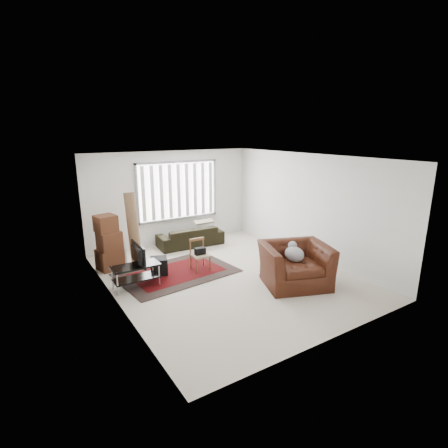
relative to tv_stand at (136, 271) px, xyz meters
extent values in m
plane|color=beige|center=(1.95, -0.56, -0.36)|extent=(6.00, 6.00, 0.00)
cube|color=white|center=(1.95, -0.56, 2.34)|extent=(5.00, 6.00, 0.02)
cube|color=silver|center=(1.95, 2.44, 0.99)|extent=(5.00, 0.02, 2.70)
cube|color=silver|center=(1.95, -3.56, 0.99)|extent=(5.00, 0.02, 2.70)
cube|color=silver|center=(-0.55, -0.56, 0.99)|extent=(0.02, 6.00, 2.70)
cube|color=silver|center=(4.45, -0.56, 0.99)|extent=(0.02, 6.00, 2.70)
cube|color=white|center=(2.15, 2.42, 1.19)|extent=(2.40, 0.01, 1.60)
cube|color=gray|center=(2.15, 2.40, 1.19)|extent=(2.52, 0.06, 1.72)
cube|color=white|center=(2.15, 2.36, 1.19)|extent=(2.40, 0.02, 1.55)
cube|color=black|center=(1.05, 0.23, -0.35)|extent=(2.78, 1.99, 0.02)
cube|color=#450607|center=(1.05, 0.23, -0.34)|extent=(2.18, 1.40, 0.00)
cube|color=black|center=(0.00, 0.00, 0.12)|extent=(0.99, 0.45, 0.04)
cube|color=black|center=(0.00, 0.00, -0.16)|extent=(0.95, 0.42, 0.03)
cylinder|color=#B2B2B7|center=(-0.45, -0.19, -0.11)|extent=(0.03, 0.03, 0.50)
cylinder|color=#B2B2B7|center=(0.45, -0.19, -0.11)|extent=(0.03, 0.03, 0.50)
cylinder|color=#B2B2B7|center=(-0.45, 0.19, -0.11)|extent=(0.03, 0.03, 0.50)
cylinder|color=#B2B2B7|center=(0.45, 0.19, -0.11)|extent=(0.03, 0.03, 0.50)
imported|color=black|center=(0.00, 0.00, 0.37)|extent=(0.10, 0.81, 0.46)
cube|color=black|center=(0.67, 0.37, -0.15)|extent=(0.49, 0.49, 0.38)
cube|color=#562F1B|center=(-0.20, 1.34, -0.11)|extent=(0.63, 0.59, 0.49)
cube|color=#562F1B|center=(-0.18, 1.31, 0.36)|extent=(0.57, 0.53, 0.44)
cube|color=#562F1B|center=(-0.22, 1.36, 0.77)|extent=(0.52, 0.52, 0.39)
cube|color=silver|center=(-0.08, 1.31, -0.02)|extent=(0.53, 0.20, 0.68)
cylinder|color=brown|center=(0.41, 1.29, 0.55)|extent=(0.28, 0.59, 1.82)
imported|color=black|center=(2.25, 1.89, 0.00)|extent=(1.93, 0.92, 0.72)
cube|color=#8A745A|center=(1.61, 0.10, 0.02)|extent=(0.43, 0.43, 0.04)
cylinder|color=brown|center=(1.43, -0.06, -0.17)|extent=(0.04, 0.04, 0.38)
cylinder|color=brown|center=(1.77, -0.08, -0.17)|extent=(0.04, 0.04, 0.38)
cylinder|color=brown|center=(1.45, 0.28, -0.17)|extent=(0.04, 0.04, 0.38)
cylinder|color=brown|center=(1.79, 0.26, -0.17)|extent=(0.04, 0.04, 0.38)
cube|color=brown|center=(1.62, 0.28, 0.36)|extent=(0.39, 0.06, 0.06)
cube|color=brown|center=(1.45, 0.29, 0.21)|extent=(0.04, 0.04, 0.38)
cube|color=brown|center=(1.79, 0.27, 0.21)|extent=(0.04, 0.04, 0.38)
cube|color=black|center=(1.61, 0.10, 0.12)|extent=(0.26, 0.16, 0.16)
imported|color=#3C180C|center=(2.96, -1.70, 0.15)|extent=(1.73, 1.62, 1.03)
ellipsoid|color=#59595B|center=(2.96, -1.70, 0.31)|extent=(0.40, 0.44, 0.25)
sphere|color=#59595B|center=(3.03, -1.52, 0.46)|extent=(0.19, 0.19, 0.19)
camera|label=1|loc=(-2.09, -6.83, 2.89)|focal=28.00mm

